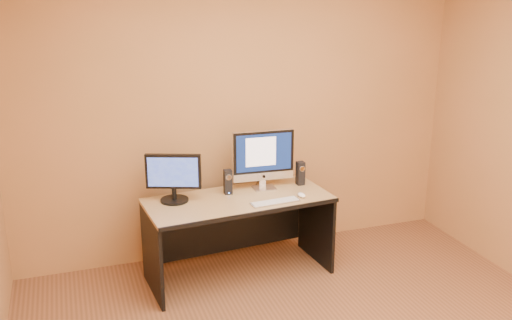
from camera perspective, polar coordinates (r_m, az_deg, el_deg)
The scene contains 10 objects.
walls at distance 3.20m, azimuth 9.31°, elevation -2.27°, with size 4.00×4.00×2.60m, color #A87144, non-canonical shape.
desk at distance 4.77m, azimuth -1.72°, elevation -7.75°, with size 1.49×0.65×0.69m, color #A88654, non-canonical shape.
imac at distance 4.77m, azimuth 0.82°, elevation 0.04°, with size 0.53×0.20×0.51m, color silver, non-canonical shape.
second_monitor at distance 4.56m, azimuth -8.24°, elevation -1.80°, with size 0.45×0.22×0.39m, color black, non-canonical shape.
speaker_left at distance 4.71m, azimuth -2.83°, elevation -2.20°, with size 0.06×0.07×0.21m, color black, non-canonical shape.
speaker_right at distance 4.93m, azimuth 4.46°, elevation -1.32°, with size 0.06×0.07×0.21m, color black, non-canonical shape.
keyboard at distance 4.54m, azimuth 1.95°, elevation -4.21°, with size 0.40×0.11×0.02m, color silver.
mouse at distance 4.68m, azimuth 4.58°, elevation -3.50°, with size 0.05×0.10×0.03m, color white.
cable_a at distance 4.95m, azimuth 1.02°, elevation -2.42°, with size 0.01×0.01×0.21m, color black.
cable_b at distance 4.96m, azimuth 0.08°, elevation -2.37°, with size 0.01×0.01×0.17m, color black.
Camera 1 is at (-1.45, -2.65, 2.35)m, focal length 40.00 mm.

